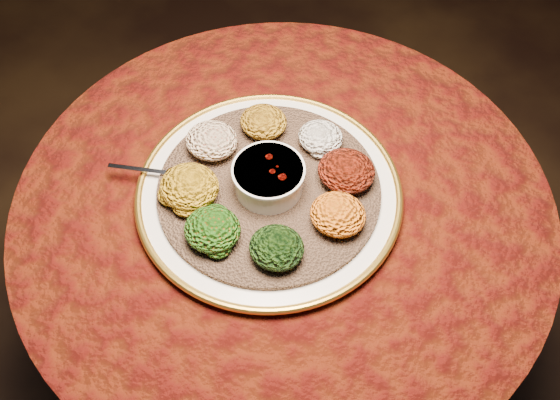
% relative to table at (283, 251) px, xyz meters
% --- Properties ---
extents(table, '(0.96, 0.96, 0.73)m').
position_rel_table_xyz_m(table, '(0.00, 0.00, 0.00)').
color(table, black).
rests_on(table, ground).
extents(platter, '(0.51, 0.51, 0.02)m').
position_rel_table_xyz_m(platter, '(-0.03, -0.01, 0.19)').
color(platter, beige).
rests_on(platter, table).
extents(injera, '(0.42, 0.42, 0.01)m').
position_rel_table_xyz_m(injera, '(-0.03, -0.01, 0.20)').
color(injera, brown).
rests_on(injera, platter).
extents(stew_bowl, '(0.12, 0.12, 0.05)m').
position_rel_table_xyz_m(stew_bowl, '(-0.03, -0.01, 0.24)').
color(stew_bowl, silver).
rests_on(stew_bowl, injera).
extents(spoon, '(0.14, 0.05, 0.01)m').
position_rel_table_xyz_m(spoon, '(-0.19, -0.05, 0.21)').
color(spoon, silver).
rests_on(spoon, injera).
extents(portion_ayib, '(0.08, 0.08, 0.04)m').
position_rel_table_xyz_m(portion_ayib, '(0.02, 0.12, 0.23)').
color(portion_ayib, silver).
rests_on(portion_ayib, injera).
extents(portion_kitfo, '(0.10, 0.10, 0.05)m').
position_rel_table_xyz_m(portion_kitfo, '(0.09, 0.07, 0.23)').
color(portion_kitfo, black).
rests_on(portion_kitfo, injera).
extents(portion_tikil, '(0.09, 0.09, 0.04)m').
position_rel_table_xyz_m(portion_tikil, '(0.11, -0.02, 0.23)').
color(portion_tikil, '#B1750E').
rests_on(portion_tikil, injera).
extents(portion_gomen, '(0.09, 0.08, 0.04)m').
position_rel_table_xyz_m(portion_gomen, '(0.04, -0.12, 0.23)').
color(portion_gomen, black).
rests_on(portion_gomen, injera).
extents(portion_mixveg, '(0.09, 0.09, 0.04)m').
position_rel_table_xyz_m(portion_mixveg, '(-0.07, -0.13, 0.23)').
color(portion_mixveg, '#8B3308').
rests_on(portion_mixveg, injera).
extents(portion_kik, '(0.10, 0.10, 0.05)m').
position_rel_table_xyz_m(portion_kik, '(-0.14, -0.08, 0.23)').
color(portion_kik, '#BD8610').
rests_on(portion_kik, injera).
extents(portion_timatim, '(0.09, 0.09, 0.05)m').
position_rel_table_xyz_m(portion_timatim, '(-0.16, 0.03, 0.23)').
color(portion_timatim, maroon).
rests_on(portion_timatim, injera).
extents(portion_shiro, '(0.09, 0.08, 0.04)m').
position_rel_table_xyz_m(portion_shiro, '(-0.09, 0.11, 0.23)').
color(portion_shiro, '#A27213').
rests_on(portion_shiro, injera).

